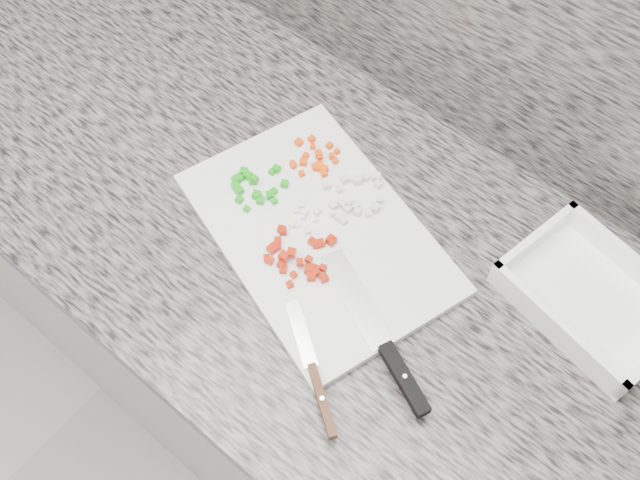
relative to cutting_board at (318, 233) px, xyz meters
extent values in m
cube|color=white|center=(-0.04, 0.00, -0.48)|extent=(3.92, 0.62, 0.86)
cube|color=#615C56|center=(-0.04, 0.00, -0.03)|extent=(3.96, 0.64, 0.04)
cube|color=white|center=(0.00, 0.00, 0.00)|extent=(0.46, 0.38, 0.01)
cube|color=#EE4405|center=(-0.11, 0.07, 0.01)|extent=(0.01, 0.01, 0.01)
cube|color=#EE4405|center=(-0.07, 0.08, 0.01)|extent=(0.01, 0.01, 0.01)
cube|color=#EE4405|center=(-0.06, 0.08, 0.01)|extent=(0.01, 0.01, 0.01)
cube|color=#EE4405|center=(-0.10, 0.06, 0.01)|extent=(0.01, 0.01, 0.01)
cube|color=#EE4405|center=(-0.12, 0.10, 0.01)|extent=(0.01, 0.01, 0.01)
cube|color=#EE4405|center=(-0.07, 0.09, 0.01)|extent=(0.01, 0.01, 0.01)
cube|color=#EE4405|center=(-0.06, 0.11, 0.01)|extent=(0.01, 0.01, 0.01)
cube|color=#EE4405|center=(-0.07, 0.08, 0.01)|extent=(0.01, 0.01, 0.01)
cube|color=#EE4405|center=(-0.11, 0.12, 0.01)|extent=(0.01, 0.01, 0.01)
cube|color=#EE4405|center=(-0.08, 0.10, 0.02)|extent=(0.01, 0.01, 0.01)
cube|color=#EE4405|center=(-0.08, 0.10, 0.02)|extent=(0.01, 0.01, 0.01)
cube|color=#EE4405|center=(-0.08, 0.06, 0.01)|extent=(0.01, 0.01, 0.01)
cube|color=#EE4405|center=(-0.07, 0.09, 0.01)|extent=(0.01, 0.01, 0.01)
cube|color=#EE4405|center=(-0.10, 0.11, 0.01)|extent=(0.01, 0.01, 0.01)
cube|color=#EE4405|center=(-0.08, 0.13, 0.01)|extent=(0.01, 0.01, 0.01)
cube|color=#EE4405|center=(-0.06, 0.09, 0.01)|extent=(0.01, 0.01, 0.01)
cube|color=#EE4405|center=(-0.07, 0.13, 0.01)|extent=(0.01, 0.01, 0.01)
cube|color=#EE4405|center=(-0.07, 0.08, 0.01)|extent=(0.01, 0.01, 0.01)
cube|color=#EE4405|center=(-0.09, 0.08, 0.01)|extent=(0.01, 0.01, 0.01)
cube|color=#EE4405|center=(-0.10, 0.09, 0.01)|extent=(0.01, 0.01, 0.01)
cube|color=#EE4405|center=(-0.07, 0.11, 0.01)|extent=(0.01, 0.01, 0.01)
cube|color=#EE4405|center=(-0.06, 0.09, 0.01)|extent=(0.01, 0.01, 0.01)
cube|color=beige|center=(-0.04, 0.07, 0.01)|extent=(0.02, 0.02, 0.01)
cube|color=beige|center=(0.01, 0.13, 0.01)|extent=(0.02, 0.02, 0.01)
cube|color=beige|center=(-0.02, 0.07, 0.01)|extent=(0.01, 0.01, 0.01)
cube|color=beige|center=(0.02, 0.03, 0.01)|extent=(0.01, 0.01, 0.01)
cube|color=beige|center=(0.03, 0.06, 0.01)|extent=(0.01, 0.01, 0.01)
cube|color=beige|center=(0.04, 0.10, 0.01)|extent=(0.01, 0.01, 0.01)
cube|color=beige|center=(-0.03, 0.09, 0.01)|extent=(0.01, 0.01, 0.01)
cube|color=beige|center=(-0.01, 0.10, 0.01)|extent=(0.01, 0.01, 0.01)
cube|color=beige|center=(0.01, 0.06, 0.02)|extent=(0.01, 0.01, 0.01)
cube|color=beige|center=(0.04, 0.08, 0.01)|extent=(0.01, 0.01, 0.01)
cube|color=beige|center=(0.04, 0.07, 0.01)|extent=(0.01, 0.01, 0.01)
cube|color=beige|center=(-0.01, 0.04, 0.01)|extent=(0.01, 0.01, 0.01)
cube|color=beige|center=(0.02, 0.12, 0.01)|extent=(0.01, 0.01, 0.01)
cube|color=beige|center=(0.01, 0.03, 0.01)|extent=(0.01, 0.01, 0.01)
cube|color=beige|center=(0.02, 0.07, 0.01)|extent=(0.02, 0.02, 0.01)
cube|color=beige|center=(0.00, 0.06, 0.01)|extent=(0.01, 0.01, 0.01)
cube|color=beige|center=(-0.01, 0.10, 0.01)|extent=(0.02, 0.02, 0.01)
cube|color=beige|center=(0.00, 0.12, 0.01)|extent=(0.01, 0.01, 0.01)
cube|color=beige|center=(0.00, 0.03, 0.01)|extent=(0.01, 0.01, 0.01)
cube|color=beige|center=(0.01, 0.05, 0.01)|extent=(0.01, 0.01, 0.01)
cube|color=#119B0E|center=(-0.15, -0.01, 0.01)|extent=(0.01, 0.01, 0.01)
cube|color=#119B0E|center=(-0.08, 0.00, 0.01)|extent=(0.01, 0.01, 0.01)
cube|color=#119B0E|center=(-0.15, -0.01, 0.01)|extent=(0.01, 0.01, 0.01)
cube|color=#119B0E|center=(-0.12, 0.04, 0.01)|extent=(0.01, 0.01, 0.01)
cube|color=#119B0E|center=(-0.12, 0.03, 0.01)|extent=(0.01, 0.01, 0.01)
cube|color=#119B0E|center=(-0.13, -0.02, 0.01)|extent=(0.01, 0.01, 0.01)
cube|color=#119B0E|center=(-0.10, -0.04, 0.01)|extent=(0.01, 0.01, 0.01)
cube|color=#119B0E|center=(-0.09, 0.01, 0.01)|extent=(0.01, 0.01, 0.01)
cube|color=#119B0E|center=(-0.13, 0.00, 0.01)|extent=(0.02, 0.02, 0.01)
cube|color=#119B0E|center=(-0.12, -0.04, 0.01)|extent=(0.01, 0.01, 0.01)
cube|color=#119B0E|center=(-0.09, 0.00, 0.01)|extent=(0.02, 0.02, 0.01)
cube|color=#119B0E|center=(-0.14, 0.00, 0.01)|extent=(0.01, 0.01, 0.01)
cube|color=#119B0E|center=(-0.14, -0.02, 0.01)|extent=(0.01, 0.01, 0.01)
cube|color=#119B0E|center=(-0.11, -0.01, 0.01)|extent=(0.02, 0.02, 0.01)
cube|color=#119B0E|center=(-0.09, 0.03, 0.01)|extent=(0.01, 0.01, 0.01)
cube|color=#119B0E|center=(-0.10, -0.02, 0.01)|extent=(0.01, 0.01, 0.01)
cube|color=#119B0E|center=(-0.13, 0.00, 0.02)|extent=(0.01, 0.01, 0.01)
cube|color=#119B0E|center=(-0.15, 0.01, 0.01)|extent=(0.02, 0.02, 0.01)
cube|color=#A71802|center=(0.04, -0.07, 0.01)|extent=(0.02, 0.02, 0.01)
cube|color=#A71802|center=(0.00, -0.07, 0.02)|extent=(0.01, 0.01, 0.01)
cube|color=#A71802|center=(0.03, -0.09, 0.01)|extent=(0.01, 0.01, 0.01)
cube|color=#A71802|center=(-0.04, -0.03, 0.01)|extent=(0.01, 0.01, 0.01)
cube|color=#A71802|center=(0.01, -0.08, 0.01)|extent=(0.01, 0.01, 0.01)
cube|color=#A71802|center=(0.03, -0.05, 0.02)|extent=(0.01, 0.01, 0.01)
cube|color=#A71802|center=(-0.03, -0.06, 0.01)|extent=(0.02, 0.02, 0.01)
cube|color=#A71802|center=(0.03, -0.06, 0.01)|extent=(0.02, 0.02, 0.01)
cube|color=#A71802|center=(-0.02, -0.08, 0.01)|extent=(0.01, 0.01, 0.01)
cube|color=#A71802|center=(0.00, -0.06, 0.02)|extent=(0.02, 0.02, 0.01)
cube|color=#A71802|center=(-0.03, -0.06, 0.01)|extent=(0.01, 0.01, 0.01)
cube|color=#A71802|center=(0.02, -0.02, 0.01)|extent=(0.02, 0.02, 0.01)
cube|color=#A71802|center=(0.02, -0.06, 0.02)|extent=(0.01, 0.01, 0.01)
cube|color=#A71802|center=(0.01, -0.02, 0.01)|extent=(0.01, 0.01, 0.01)
cube|color=#A71802|center=(-0.02, -0.08, 0.01)|extent=(0.01, 0.01, 0.01)
cube|color=#A71802|center=(0.02, -0.08, 0.01)|extent=(0.01, 0.01, 0.01)
cube|color=#A71802|center=(0.05, -0.05, 0.01)|extent=(0.01, 0.01, 0.01)
cube|color=#A71802|center=(0.06, -0.06, 0.01)|extent=(0.01, 0.01, 0.01)
cube|color=#A71802|center=(0.00, -0.08, 0.01)|extent=(0.01, 0.01, 0.01)
cube|color=#A71802|center=(-0.04, -0.04, 0.01)|extent=(0.02, 0.02, 0.01)
cube|color=#A71802|center=(0.04, -0.06, 0.01)|extent=(0.01, 0.01, 0.01)
cube|color=#A71802|center=(-0.03, -0.07, 0.01)|extent=(0.01, 0.01, 0.01)
cube|color=#A71802|center=(0.02, -0.02, 0.01)|extent=(0.01, 0.01, 0.01)
cube|color=#A71802|center=(0.01, -0.02, 0.01)|extent=(0.01, 0.01, 0.01)
cube|color=#A71802|center=(0.04, -0.05, 0.01)|extent=(0.01, 0.01, 0.01)
cube|color=#A71802|center=(-0.03, -0.05, 0.01)|extent=(0.01, 0.01, 0.01)
cube|color=#A71802|center=(0.03, 0.00, 0.01)|extent=(0.01, 0.01, 0.01)
cube|color=beige|center=(-0.02, 0.03, 0.01)|extent=(0.01, 0.01, 0.01)
cube|color=beige|center=(-0.04, -0.02, 0.01)|extent=(0.01, 0.01, 0.01)
cube|color=beige|center=(-0.05, 0.01, 0.01)|extent=(0.01, 0.01, 0.01)
cube|color=beige|center=(-0.03, -0.02, 0.01)|extent=(0.01, 0.01, 0.01)
cube|color=beige|center=(-0.02, 0.02, 0.01)|extent=(0.01, 0.01, 0.00)
cube|color=beige|center=(-0.01, -0.01, 0.01)|extent=(0.01, 0.01, 0.01)
cube|color=beige|center=(-0.02, 0.02, 0.01)|extent=(0.01, 0.01, 0.01)
cube|color=beige|center=(-0.05, 0.00, 0.01)|extent=(0.01, 0.01, 0.00)
cube|color=beige|center=(-0.02, 0.02, 0.01)|extent=(0.01, 0.01, 0.01)
cube|color=beige|center=(-0.03, 0.01, 0.01)|extent=(0.01, 0.01, 0.01)
cube|color=beige|center=(-0.03, 0.00, 0.01)|extent=(0.01, 0.01, 0.01)
cube|color=beige|center=(-0.01, 0.01, 0.01)|extent=(0.01, 0.01, 0.00)
cube|color=beige|center=(-0.03, -0.02, 0.01)|extent=(0.01, 0.01, 0.01)
cube|color=beige|center=(-0.04, 0.01, 0.01)|extent=(0.01, 0.01, 0.01)
cube|color=#B9BBC0|center=(0.11, -0.05, 0.01)|extent=(0.16, 0.10, 0.00)
cube|color=black|center=(0.23, -0.10, 0.01)|extent=(0.10, 0.06, 0.02)
cylinder|color=#B9BBC0|center=(0.23, -0.10, 0.02)|extent=(0.01, 0.01, 0.00)
cube|color=#B9BBC0|center=(0.09, -0.14, 0.01)|extent=(0.09, 0.07, 0.00)
cube|color=#4E2913|center=(0.17, -0.19, 0.01)|extent=(0.09, 0.06, 0.02)
cylinder|color=#B9BBC0|center=(0.17, -0.19, 0.02)|extent=(0.01, 0.01, 0.00)
cube|color=white|center=(0.36, 0.15, 0.00)|extent=(0.26, 0.21, 0.01)
cube|color=white|center=(0.37, 0.23, 0.02)|extent=(0.23, 0.05, 0.04)
cube|color=white|center=(0.34, 0.08, 0.02)|extent=(0.23, 0.05, 0.04)
cube|color=white|center=(0.25, 0.17, 0.02)|extent=(0.04, 0.16, 0.04)
camera|label=1|loc=(0.35, -0.41, 0.89)|focal=40.00mm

